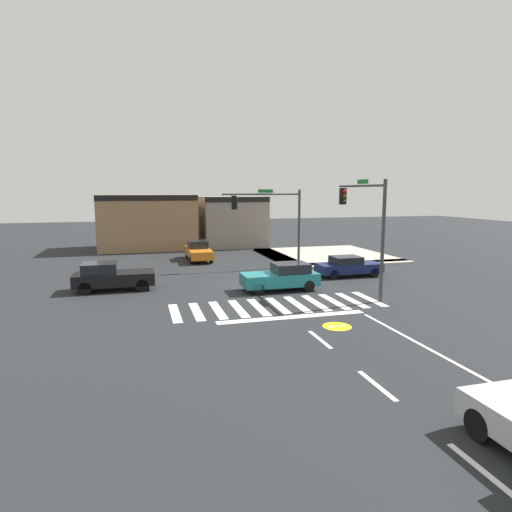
# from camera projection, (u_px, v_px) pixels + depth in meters

# --- Properties ---
(ground_plane) EXTENTS (120.00, 120.00, 0.00)m
(ground_plane) POSITION_uv_depth(u_px,v_px,m) (254.00, 286.00, 25.18)
(ground_plane) COLOR #232628
(crosswalk_near) EXTENTS (10.31, 3.15, 0.01)m
(crosswalk_near) POSITION_uv_depth(u_px,v_px,m) (278.00, 305.00, 20.89)
(crosswalk_near) COLOR silver
(crosswalk_near) RESTS_ON ground_plane
(lane_markings) EXTENTS (6.80, 20.25, 0.01)m
(lane_markings) POSITION_uv_depth(u_px,v_px,m) (383.00, 362.00, 14.01)
(lane_markings) COLOR white
(lane_markings) RESTS_ON ground_plane
(bike_detector_marking) EXTENTS (1.20, 1.20, 0.01)m
(bike_detector_marking) POSITION_uv_depth(u_px,v_px,m) (337.00, 326.00, 17.66)
(bike_detector_marking) COLOR yellow
(bike_detector_marking) RESTS_ON ground_plane
(curb_corner_northeast) EXTENTS (10.00, 10.60, 0.15)m
(curb_corner_northeast) POSITION_uv_depth(u_px,v_px,m) (322.00, 256.00, 36.38)
(curb_corner_northeast) COLOR #B2AA9E
(curb_corner_northeast) RESTS_ON ground_plane
(storefront_row) EXTENTS (15.89, 6.49, 5.17)m
(storefront_row) POSITION_uv_depth(u_px,v_px,m) (181.00, 221.00, 42.47)
(storefront_row) COLOR #93704C
(storefront_row) RESTS_ON ground_plane
(traffic_signal_northeast) EXTENTS (5.79, 0.32, 5.63)m
(traffic_signal_northeast) POSITION_uv_depth(u_px,v_px,m) (271.00, 213.00, 30.74)
(traffic_signal_northeast) COLOR #383A3D
(traffic_signal_northeast) RESTS_ON ground_plane
(traffic_signal_southeast) EXTENTS (0.32, 4.95, 6.13)m
(traffic_signal_southeast) POSITION_uv_depth(u_px,v_px,m) (365.00, 215.00, 22.80)
(traffic_signal_southeast) COLOR #383A3D
(traffic_signal_southeast) RESTS_ON ground_plane
(car_orange) EXTENTS (1.72, 4.67, 1.54)m
(car_orange) POSITION_uv_depth(u_px,v_px,m) (198.00, 251.00, 34.62)
(car_orange) COLOR orange
(car_orange) RESTS_ON ground_plane
(car_teal) EXTENTS (4.24, 1.77, 1.50)m
(car_teal) POSITION_uv_depth(u_px,v_px,m) (282.00, 277.00, 24.09)
(car_teal) COLOR #196B70
(car_teal) RESTS_ON ground_plane
(car_black) EXTENTS (4.36, 1.88, 1.58)m
(car_black) POSITION_uv_depth(u_px,v_px,m) (111.00, 276.00, 24.07)
(car_black) COLOR black
(car_black) RESTS_ON ground_plane
(car_navy) EXTENTS (4.18, 1.71, 1.32)m
(car_navy) POSITION_uv_depth(u_px,v_px,m) (348.00, 266.00, 28.00)
(car_navy) COLOR #141E4C
(car_navy) RESTS_ON ground_plane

